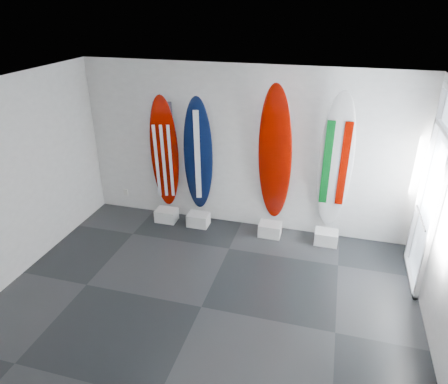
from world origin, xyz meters
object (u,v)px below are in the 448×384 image
(surfboard_swiss, at_px, (275,156))
(surfboard_italy, at_px, (335,164))
(surfboard_usa, at_px, (165,154))
(surfboard_navy, at_px, (198,156))

(surfboard_swiss, xyz_separation_m, surfboard_italy, (1.01, 0.00, -0.03))
(surfboard_usa, bearing_deg, surfboard_swiss, -15.10)
(surfboard_usa, distance_m, surfboard_swiss, 2.05)
(surfboard_swiss, bearing_deg, surfboard_usa, -176.22)
(surfboard_navy, bearing_deg, surfboard_usa, 163.66)
(surfboard_navy, distance_m, surfboard_italy, 2.40)
(surfboard_navy, relative_size, surfboard_italy, 0.92)
(surfboard_usa, height_order, surfboard_italy, surfboard_italy)
(surfboard_usa, distance_m, surfboard_navy, 0.66)
(surfboard_usa, height_order, surfboard_navy, surfboard_navy)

